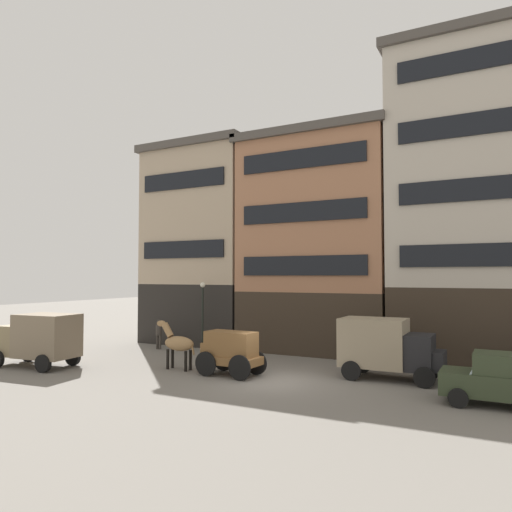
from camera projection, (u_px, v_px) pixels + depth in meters
name	position (u px, v px, depth m)	size (l,w,h in m)	color
ground_plane	(274.00, 381.00, 20.26)	(120.00, 120.00, 0.00)	slate
building_far_left	(205.00, 243.00, 32.59)	(7.90, 5.53, 13.42)	black
building_center_left	(318.00, 241.00, 28.76)	(9.31, 5.53, 13.14)	#33281E
building_center_right	(489.00, 198.00, 24.49)	(10.19, 5.53, 17.00)	#33281E
cargo_wagon	(230.00, 350.00, 21.41)	(2.96, 1.63, 1.98)	brown
draft_horse	(177.00, 343.00, 22.79)	(2.35, 0.67, 2.30)	#937047
delivery_truck_near	(38.00, 338.00, 23.41)	(4.49, 2.49, 2.62)	#7A6B4C
delivery_truck_far	(387.00, 346.00, 20.61)	(4.35, 2.12, 2.62)	black
sedan_dark	(499.00, 380.00, 16.30)	(3.71, 1.89, 1.83)	#2D3823
pedestrian_officer	(159.00, 333.00, 29.07)	(0.47, 0.47, 1.79)	#38332D
streetlamp_curbside	(203.00, 306.00, 28.55)	(0.32, 0.32, 4.12)	black
fire_hydrant_curbside	(216.00, 347.00, 27.19)	(0.24, 0.24, 0.83)	maroon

